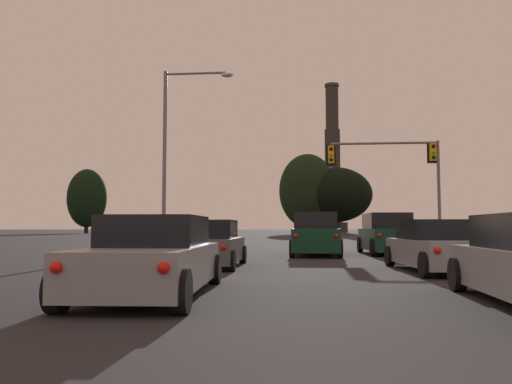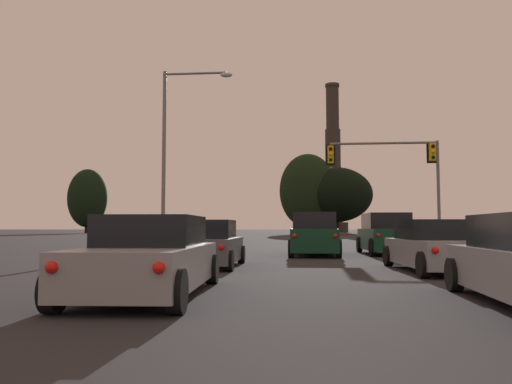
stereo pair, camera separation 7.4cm
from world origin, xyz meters
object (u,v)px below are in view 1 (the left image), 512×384
Objects in this scene: street_lamp at (175,140)px; hatchback_left_lane_second at (210,245)px; sedan_right_lane_second at (436,247)px; suv_center_lane_front at (315,235)px; smokestack at (333,174)px; traffic_light_overhead_right at (400,165)px; suv_right_lane_front at (387,234)px; sedan_left_lane_third at (154,258)px.

hatchback_left_lane_second is at bearing -69.83° from street_lamp.
sedan_right_lane_second is 0.97× the size of suv_center_lane_front.
smokestack reaches higher than street_lamp.
suv_center_lane_front is 106.39m from smokestack.
hatchback_left_lane_second is at bearing -120.83° from traffic_light_overhead_right.
suv_center_lane_front is at bearing -124.12° from traffic_light_overhead_right.
hatchback_left_lane_second is 113.39m from smokestack.
street_lamp is at bearing -161.46° from traffic_light_overhead_right.
suv_right_lane_front is 3.49m from suv_center_lane_front.
suv_center_lane_front is at bearing 62.29° from hatchback_left_lane_second.
sedan_right_lane_second is (-0.14, -8.87, -0.23)m from suv_right_lane_front.
street_lamp is (-10.46, 2.32, 4.92)m from suv_right_lane_front.
sedan_left_lane_third is at bearing -142.03° from sedan_right_lane_second.
hatchback_left_lane_second is 12.12m from street_lamp.
suv_center_lane_front is (3.42, 6.76, 0.23)m from hatchback_left_lane_second.
sedan_left_lane_third is 119.68m from smokestack.
suv_right_lane_front is 1.04× the size of sedan_left_lane_third.
smokestack is at bearing 82.03° from sedan_left_lane_third.
traffic_light_overhead_right reaches higher than suv_right_lane_front.
hatchback_left_lane_second reaches higher than sedan_left_lane_third.
smokestack is (4.46, 112.85, 14.20)m from sedan_right_lane_second.
suv_center_lane_front is (-3.27, -1.22, 0.00)m from suv_right_lane_front.
smokestack reaches higher than traffic_light_overhead_right.
suv_right_lane_front reaches higher than hatchback_left_lane_second.
street_lamp reaches higher than suv_center_lane_front.
traffic_light_overhead_right reaches higher than sedan_left_lane_third.
street_lamp is 103.13m from smokestack.
sedan_right_lane_second is 16.04m from traffic_light_overhead_right.
sedan_left_lane_third is 1.16× the size of hatchback_left_lane_second.
suv_center_lane_front is (-3.12, 7.65, 0.23)m from sedan_right_lane_second.
traffic_light_overhead_right is (8.63, 14.46, 4.18)m from hatchback_left_lane_second.
suv_right_lane_front is at bearing -92.38° from smokestack.
smokestack is (2.37, 97.50, 10.03)m from traffic_light_overhead_right.
suv_right_lane_front is 15.78m from sedan_left_lane_third.
hatchback_left_lane_second is (-0.14, 6.38, -0.00)m from sedan_left_lane_third.
sedan_left_lane_third is 0.97× the size of suv_center_lane_front.
suv_right_lane_front and suv_center_lane_front have the same top height.
street_lamp is at bearing 154.99° from suv_center_lane_front.
sedan_right_lane_second is 1.00× the size of sedan_left_lane_third.
sedan_left_lane_third is at bearing -89.63° from hatchback_left_lane_second.
suv_right_lane_front is 0.13× the size of smokestack.
smokestack is at bearing 88.61° from traffic_light_overhead_right.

